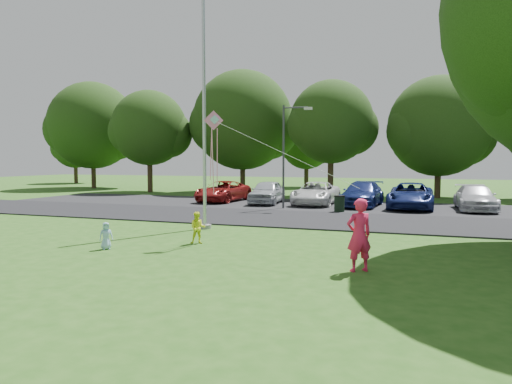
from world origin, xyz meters
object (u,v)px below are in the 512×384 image
(street_lamp, at_px, (288,147))
(kite, at_px, (216,134))
(child_blue, at_px, (106,236))
(child_yellow, at_px, (198,228))
(woman, at_px, (359,235))
(flagpole, at_px, (204,124))
(trash_can, at_px, (339,204))

(street_lamp, xyz_separation_m, kite, (0.55, -10.90, 0.12))
(child_blue, bearing_deg, child_yellow, -10.55)
(child_yellow, distance_m, kite, 3.13)
(street_lamp, distance_m, kite, 10.91)
(woman, bearing_deg, child_blue, -36.70)
(woman, bearing_deg, child_yellow, -55.30)
(woman, xyz_separation_m, kite, (-4.89, 2.31, 2.69))
(flagpole, height_order, trash_can, flagpole)
(flagpole, bearing_deg, street_lamp, 81.24)
(woman, distance_m, child_yellow, 5.83)
(trash_can, distance_m, woman, 12.76)
(flagpole, xyz_separation_m, trash_can, (4.25, 7.34, -3.71))
(street_lamp, bearing_deg, flagpole, -105.23)
(woman, height_order, child_blue, woman)
(woman, distance_m, kite, 6.04)
(flagpole, bearing_deg, kite, -58.07)
(trash_can, bearing_deg, street_lamp, 167.08)
(flagpole, height_order, child_blue, flagpole)
(street_lamp, height_order, child_yellow, street_lamp)
(street_lamp, bearing_deg, woman, -74.09)
(woman, height_order, child_yellow, woman)
(kite, bearing_deg, woman, -51.15)
(trash_can, xyz_separation_m, kite, (-2.46, -10.21, 3.14))
(street_lamp, height_order, child_blue, street_lamp)
(child_blue, bearing_deg, flagpole, 29.57)
(trash_can, height_order, woman, woman)
(trash_can, xyz_separation_m, child_yellow, (-3.01, -10.46, 0.07))
(trash_can, bearing_deg, child_blue, -113.31)
(trash_can, relative_size, child_yellow, 0.86)
(trash_can, bearing_deg, child_yellow, -106.04)
(flagpole, distance_m, trash_can, 9.25)
(flagpole, distance_m, child_yellow, 4.95)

